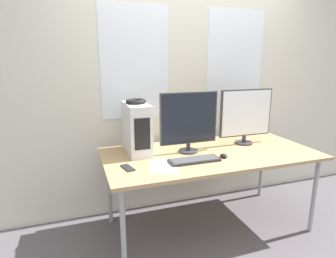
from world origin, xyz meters
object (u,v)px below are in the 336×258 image
object	(u,v)px
monitor_main	(189,120)
monitor_right_near	(246,115)
keyboard	(194,160)
cell_phone	(128,168)
pc_tower	(137,128)
mouse	(224,156)
headphones	(136,101)

from	to	relation	value
monitor_main	monitor_right_near	bearing A→B (deg)	5.42
keyboard	cell_phone	size ratio (longest dim) A/B	2.63
pc_tower	mouse	bearing A→B (deg)	-29.77
cell_phone	monitor_right_near	bearing A→B (deg)	-0.82
mouse	headphones	bearing A→B (deg)	150.18
monitor_right_near	cell_phone	world-z (taller)	monitor_right_near
headphones	monitor_main	bearing A→B (deg)	-18.37
keyboard	cell_phone	distance (m)	0.55
monitor_right_near	keyboard	xyz separation A→B (m)	(-0.67, -0.30, -0.28)
cell_phone	pc_tower	bearing A→B (deg)	53.07
keyboard	mouse	world-z (taller)	mouse
monitor_main	monitor_right_near	size ratio (longest dim) A/B	0.98
monitor_right_near	mouse	world-z (taller)	monitor_right_near
headphones	keyboard	world-z (taller)	headphones
keyboard	mouse	size ratio (longest dim) A/B	5.26
headphones	cell_phone	xyz separation A→B (m)	(-0.16, -0.36, -0.46)
pc_tower	monitor_main	distance (m)	0.47
headphones	monitor_right_near	xyz separation A→B (m)	(1.06, -0.09, -0.17)
monitor_right_near	mouse	distance (m)	0.57
pc_tower	headphones	size ratio (longest dim) A/B	2.51
headphones	mouse	distance (m)	0.89
headphones	monitor_right_near	world-z (taller)	monitor_right_near
mouse	cell_phone	distance (m)	0.82
cell_phone	mouse	bearing A→B (deg)	-14.94
monitor_right_near	cell_phone	size ratio (longest dim) A/B	3.42
headphones	cell_phone	size ratio (longest dim) A/B	1.10
pc_tower	cell_phone	bearing A→B (deg)	-113.33
pc_tower	keyboard	world-z (taller)	pc_tower
monitor_right_near	pc_tower	bearing A→B (deg)	175.40
monitor_main	mouse	distance (m)	0.43
pc_tower	monitor_right_near	world-z (taller)	monitor_right_near
keyboard	monitor_main	bearing A→B (deg)	78.59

